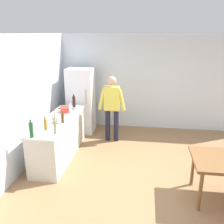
% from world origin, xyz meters
% --- Properties ---
extents(ground_plane, '(14.00, 14.00, 0.00)m').
position_xyz_m(ground_plane, '(0.00, 0.00, 0.00)').
color(ground_plane, '#936D47').
extents(wall_back, '(6.40, 0.12, 2.70)m').
position_xyz_m(wall_back, '(0.00, 3.00, 1.35)').
color(wall_back, silver).
rests_on(wall_back, ground_plane).
extents(wall_left, '(0.12, 5.60, 2.70)m').
position_xyz_m(wall_left, '(-2.60, 0.20, 1.35)').
color(wall_left, silver).
rests_on(wall_left, ground_plane).
extents(kitchen_counter, '(0.64, 2.20, 0.90)m').
position_xyz_m(kitchen_counter, '(-2.00, 0.80, 0.45)').
color(kitchen_counter, beige).
rests_on(kitchen_counter, ground_plane).
extents(refrigerator, '(0.70, 0.67, 1.80)m').
position_xyz_m(refrigerator, '(-1.90, 2.40, 0.90)').
color(refrigerator, white).
rests_on(refrigerator, ground_plane).
extents(person, '(0.70, 0.22, 1.70)m').
position_xyz_m(person, '(-0.95, 1.85, 0.98)').
color(person, '#1E1E2D').
rests_on(person, ground_plane).
extents(cooking_pot, '(0.40, 0.28, 0.12)m').
position_xyz_m(cooking_pot, '(-1.99, 1.34, 0.96)').
color(cooking_pot, red).
rests_on(cooking_pot, kitchen_counter).
extents(utensil_jar, '(0.11, 0.11, 0.32)m').
position_xyz_m(utensil_jar, '(-1.98, 0.54, 0.98)').
color(utensil_jar, tan).
rests_on(utensil_jar, kitchen_counter).
extents(bottle_vinegar_tall, '(0.06, 0.06, 0.32)m').
position_xyz_m(bottle_vinegar_tall, '(-1.77, 0.01, 1.04)').
color(bottle_vinegar_tall, gray).
rests_on(bottle_vinegar_tall, kitchen_counter).
extents(bottle_wine_dark, '(0.08, 0.08, 0.34)m').
position_xyz_m(bottle_wine_dark, '(-1.91, 1.75, 1.05)').
color(bottle_wine_dark, black).
rests_on(bottle_wine_dark, kitchen_counter).
extents(bottle_water_clear, '(0.07, 0.07, 0.30)m').
position_xyz_m(bottle_water_clear, '(-1.82, 1.13, 1.03)').
color(bottle_water_clear, silver).
rests_on(bottle_water_clear, kitchen_counter).
extents(bottle_oil_amber, '(0.06, 0.06, 0.28)m').
position_xyz_m(bottle_oil_amber, '(-2.02, 0.16, 1.02)').
color(bottle_oil_amber, '#996619').
rests_on(bottle_oil_amber, kitchen_counter).
extents(bottle_wine_green, '(0.08, 0.08, 0.34)m').
position_xyz_m(bottle_wine_green, '(-2.13, -0.21, 1.05)').
color(bottle_wine_green, '#1E5123').
rests_on(bottle_wine_green, kitchen_counter).
extents(bottle_beer_brown, '(0.06, 0.06, 0.26)m').
position_xyz_m(bottle_beer_brown, '(-1.82, 0.59, 1.01)').
color(bottle_beer_brown, '#5B3314').
rests_on(bottle_beer_brown, kitchen_counter).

